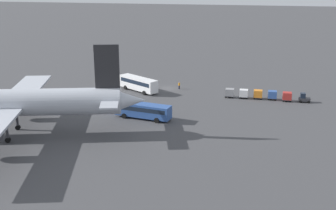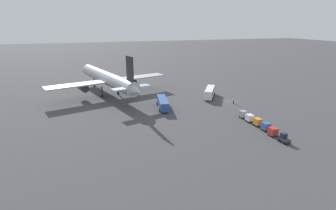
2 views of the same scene
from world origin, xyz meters
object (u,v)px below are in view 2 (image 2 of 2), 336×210
airplane (108,79)px  cargo_cart_red (273,131)px  shuttle_bus_near (210,92)px  cargo_cart_white (250,118)px  baggage_tug (284,139)px  shuttle_bus_far (163,102)px  cargo_cart_grey (243,114)px  cargo_cart_orange (258,122)px  cargo_cart_blue (266,126)px  worker_person (234,101)px

airplane → cargo_cart_red: bearing=-162.8°
shuttle_bus_near → cargo_cart_white: shuttle_bus_near is taller
airplane → baggage_tug: size_ratio=20.46×
shuttle_bus_far → cargo_cart_grey: bearing=-119.6°
shuttle_bus_far → cargo_cart_orange: shuttle_bus_far is taller
cargo_cart_red → cargo_cart_blue: 3.23m
shuttle_bus_far → worker_person: shuttle_bus_far is taller
cargo_cart_red → baggage_tug: bearing=-178.9°
shuttle_bus_near → cargo_cart_red: (-34.71, 1.34, -0.81)m
cargo_cart_orange → cargo_cart_white: 3.19m
cargo_cart_blue → shuttle_bus_near: bearing=-1.5°
airplane → cargo_cart_grey: size_ratio=24.10×
cargo_cart_blue → cargo_cart_orange: bearing=-0.2°
cargo_cart_red → shuttle_bus_far: bearing=32.6°
shuttle_bus_near → cargo_cart_white: size_ratio=5.23×
shuttle_bus_near → baggage_tug: (-38.32, 1.27, -1.06)m
cargo_cart_blue → cargo_cart_grey: 9.56m
shuttle_bus_far → cargo_cart_white: 26.29m
cargo_cart_white → worker_person: bearing=-17.4°
shuttle_bus_far → cargo_cart_red: size_ratio=5.62×
baggage_tug → cargo_cart_orange: size_ratio=1.18×
baggage_tug → cargo_cart_white: bearing=-2.5°
shuttle_bus_near → cargo_cart_orange: shuttle_bus_near is taller
shuttle_bus_near → cargo_cart_blue: shuttle_bus_near is taller
airplane → baggage_tug: airplane is taller
airplane → shuttle_bus_far: bearing=-162.2°
shuttle_bus_near → cargo_cart_red: size_ratio=5.23×
cargo_cart_white → airplane: bearing=39.2°
cargo_cart_white → cargo_cart_blue: bearing=-178.5°
worker_person → shuttle_bus_far: bearing=83.2°
cargo_cart_blue → cargo_cart_orange: size_ratio=1.00×
baggage_tug → cargo_cart_red: 3.62m
cargo_cart_orange → shuttle_bus_far: bearing=40.4°
shuttle_bus_far → cargo_cart_white: size_ratio=5.62×
worker_person → baggage_tug: bearing=169.7°
cargo_cart_red → cargo_cart_grey: size_ratio=1.00×
cargo_cart_red → cargo_cart_white: bearing=-2.2°
airplane → shuttle_bus_near: 36.95m
shuttle_bus_far → cargo_cart_blue: shuttle_bus_far is taller
cargo_cart_red → cargo_cart_grey: bearing=-1.8°
airplane → cargo_cart_red: size_ratio=24.10×
cargo_cart_blue → cargo_cart_white: size_ratio=1.00×
cargo_cart_red → cargo_cart_blue: (3.19, -0.53, 0.00)m
airplane → cargo_cart_blue: size_ratio=24.10×
shuttle_bus_near → worker_person: bearing=-123.7°
baggage_tug → cargo_cart_grey: (16.36, -0.33, 0.25)m
shuttle_bus_far → worker_person: size_ratio=6.65×
worker_person → airplane: bearing=57.4°
cargo_cart_red → cargo_cart_grey: same height
worker_person → cargo_cart_red: cargo_cart_red is taller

